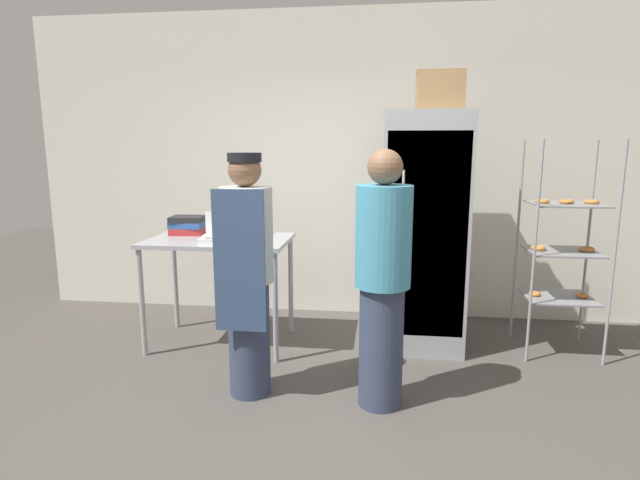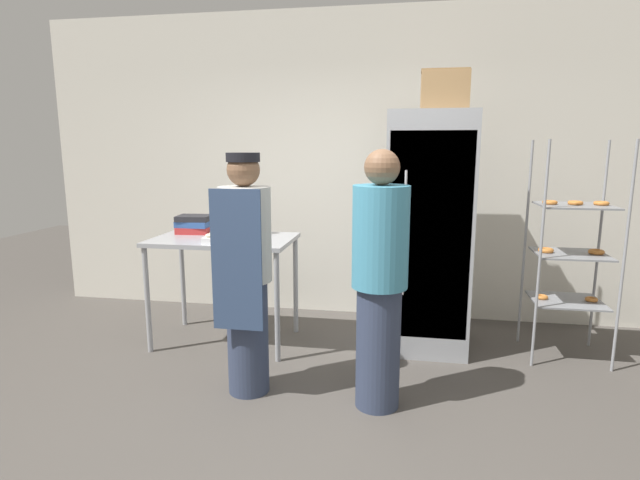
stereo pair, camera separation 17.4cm
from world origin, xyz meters
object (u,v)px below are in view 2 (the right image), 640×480
(refrigerator, at_px, (427,232))
(baking_rack, at_px, (571,251))
(person_customer, at_px, (379,280))
(donut_box, at_px, (220,237))
(person_baker, at_px, (246,272))
(blender_pitcher, at_px, (253,221))
(binder_stack, at_px, (194,224))
(cardboard_storage_box, at_px, (444,91))

(refrigerator, distance_m, baking_rack, 1.13)
(baking_rack, xyz_separation_m, person_customer, (-1.45, -1.08, -0.02))
(donut_box, height_order, person_baker, person_baker)
(baking_rack, distance_m, blender_pitcher, 2.64)
(baking_rack, bearing_deg, binder_stack, -179.84)
(cardboard_storage_box, bearing_deg, donut_box, -167.63)
(refrigerator, height_order, baking_rack, refrigerator)
(cardboard_storage_box, bearing_deg, person_baker, -142.45)
(person_customer, bearing_deg, cardboard_storage_box, 68.48)
(baking_rack, xyz_separation_m, person_baker, (-2.36, -1.04, -0.01))
(cardboard_storage_box, bearing_deg, refrigerator, 138.29)
(donut_box, xyz_separation_m, binder_stack, (-0.39, 0.40, 0.03))
(refrigerator, distance_m, donut_box, 1.72)
(blender_pitcher, distance_m, person_baker, 1.10)
(donut_box, bearing_deg, binder_stack, 134.62)
(binder_stack, bearing_deg, donut_box, -45.38)
(binder_stack, bearing_deg, cardboard_storage_box, -0.37)
(blender_pitcher, bearing_deg, cardboard_storage_box, -1.31)
(blender_pitcher, height_order, cardboard_storage_box, cardboard_storage_box)
(blender_pitcher, xyz_separation_m, binder_stack, (-0.54, -0.02, -0.04))
(person_customer, bearing_deg, person_baker, 177.23)
(person_customer, bearing_deg, baking_rack, 36.59)
(refrigerator, relative_size, person_customer, 1.17)
(binder_stack, height_order, person_baker, person_baker)
(cardboard_storage_box, height_order, person_baker, cardboard_storage_box)
(donut_box, distance_m, binder_stack, 0.56)
(blender_pitcher, xyz_separation_m, person_customer, (1.18, -1.09, -0.19))
(donut_box, height_order, person_customer, person_customer)
(cardboard_storage_box, xyz_separation_m, person_baker, (-1.32, -1.01, -1.26))
(refrigerator, distance_m, person_baker, 1.65)
(binder_stack, xyz_separation_m, person_baker, (0.82, -1.03, -0.15))
(baking_rack, distance_m, binder_stack, 3.18)
(blender_pitcher, distance_m, binder_stack, 0.54)
(donut_box, relative_size, binder_stack, 0.79)
(binder_stack, xyz_separation_m, cardboard_storage_box, (2.14, -0.01, 1.11))
(binder_stack, bearing_deg, baking_rack, 0.16)
(refrigerator, height_order, binder_stack, refrigerator)
(blender_pitcher, bearing_deg, refrigerator, 1.49)
(refrigerator, height_order, donut_box, refrigerator)
(donut_box, xyz_separation_m, person_customer, (1.33, -0.67, -0.12))
(cardboard_storage_box, relative_size, person_customer, 0.22)
(refrigerator, height_order, person_baker, refrigerator)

